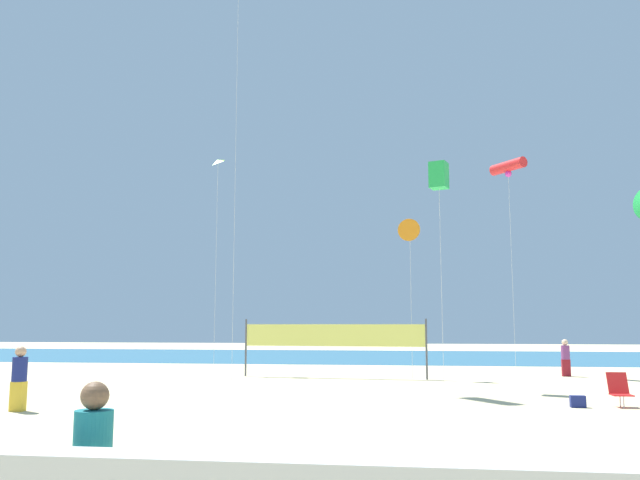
{
  "coord_description": "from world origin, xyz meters",
  "views": [
    {
      "loc": [
        1.76,
        -15.56,
        2.16
      ],
      "look_at": [
        -1.35,
        6.84,
        5.13
      ],
      "focal_mm": 36.34,
      "sensor_mm": 36.0,
      "label": 1
    }
  ],
  "objects_px": {
    "kite_orange_delta": "(410,231)",
    "mother_figure": "(92,461)",
    "beach_handbag": "(578,402)",
    "kite_lime_diamond": "(217,164)",
    "kite_green_box": "(439,176)",
    "beachgoer_navy_shirt": "(19,376)",
    "beachgoer_plum_shirt": "(566,356)",
    "folding_beach_chair": "(619,389)",
    "volleyball_net": "(333,338)",
    "kite_red_tube": "(508,167)"
  },
  "relations": [
    {
      "from": "beachgoer_navy_shirt",
      "to": "kite_orange_delta",
      "type": "xyz_separation_m",
      "value": [
        9.88,
        11.71,
        5.22
      ]
    },
    {
      "from": "volleyball_net",
      "to": "kite_lime_diamond",
      "type": "xyz_separation_m",
      "value": [
        -5.84,
        2.38,
        8.16
      ]
    },
    {
      "from": "beachgoer_plum_shirt",
      "to": "kite_lime_diamond",
      "type": "relative_size",
      "value": 0.15
    },
    {
      "from": "beachgoer_plum_shirt",
      "to": "kite_lime_diamond",
      "type": "bearing_deg",
      "value": -142.14
    },
    {
      "from": "kite_lime_diamond",
      "to": "beachgoer_plum_shirt",
      "type": "bearing_deg",
      "value": -1.19
    },
    {
      "from": "beachgoer_navy_shirt",
      "to": "beach_handbag",
      "type": "height_order",
      "value": "beachgoer_navy_shirt"
    },
    {
      "from": "mother_figure",
      "to": "kite_orange_delta",
      "type": "bearing_deg",
      "value": 96.31
    },
    {
      "from": "beachgoer_plum_shirt",
      "to": "kite_lime_diamond",
      "type": "height_order",
      "value": "kite_lime_diamond"
    },
    {
      "from": "mother_figure",
      "to": "kite_lime_diamond",
      "type": "xyz_separation_m",
      "value": [
        -5.96,
        23.16,
        8.93
      ]
    },
    {
      "from": "beachgoer_plum_shirt",
      "to": "kite_red_tube",
      "type": "distance_m",
      "value": 8.66
    },
    {
      "from": "kite_green_box",
      "to": "kite_red_tube",
      "type": "xyz_separation_m",
      "value": [
        3.41,
        6.5,
        1.8
      ]
    },
    {
      "from": "beachgoer_plum_shirt",
      "to": "folding_beach_chair",
      "type": "bearing_deg",
      "value": -56.4
    },
    {
      "from": "beach_handbag",
      "to": "kite_green_box",
      "type": "bearing_deg",
      "value": 123.96
    },
    {
      "from": "beachgoer_navy_shirt",
      "to": "kite_green_box",
      "type": "bearing_deg",
      "value": -52.36
    },
    {
      "from": "beachgoer_navy_shirt",
      "to": "kite_lime_diamond",
      "type": "xyz_separation_m",
      "value": [
        0.83,
        13.74,
        8.92
      ]
    },
    {
      "from": "kite_red_tube",
      "to": "kite_orange_delta",
      "type": "bearing_deg",
      "value": -152.71
    },
    {
      "from": "mother_figure",
      "to": "kite_green_box",
      "type": "bearing_deg",
      "value": 90.88
    },
    {
      "from": "folding_beach_chair",
      "to": "beach_handbag",
      "type": "relative_size",
      "value": 2.29
    },
    {
      "from": "mother_figure",
      "to": "folding_beach_chair",
      "type": "bearing_deg",
      "value": 70.25
    },
    {
      "from": "beachgoer_navy_shirt",
      "to": "beach_handbag",
      "type": "xyz_separation_m",
      "value": [
        14.16,
        2.71,
        -0.71
      ]
    },
    {
      "from": "beachgoer_navy_shirt",
      "to": "kite_green_box",
      "type": "relative_size",
      "value": 0.2
    },
    {
      "from": "beachgoer_navy_shirt",
      "to": "folding_beach_chair",
      "type": "relative_size",
      "value": 1.82
    },
    {
      "from": "mother_figure",
      "to": "volleyball_net",
      "type": "bearing_deg",
      "value": 104.99
    },
    {
      "from": "kite_orange_delta",
      "to": "beachgoer_plum_shirt",
      "type": "bearing_deg",
      "value": 14.92
    },
    {
      "from": "kite_lime_diamond",
      "to": "kite_orange_delta",
      "type": "bearing_deg",
      "value": -12.65
    },
    {
      "from": "beachgoer_plum_shirt",
      "to": "kite_lime_diamond",
      "type": "distance_m",
      "value": 17.89
    },
    {
      "from": "beachgoer_navy_shirt",
      "to": "beach_handbag",
      "type": "bearing_deg",
      "value": -75.98
    },
    {
      "from": "kite_red_tube",
      "to": "kite_green_box",
      "type": "bearing_deg",
      "value": -117.66
    },
    {
      "from": "mother_figure",
      "to": "volleyball_net",
      "type": "height_order",
      "value": "volleyball_net"
    },
    {
      "from": "beachgoer_plum_shirt",
      "to": "beach_handbag",
      "type": "height_order",
      "value": "beachgoer_plum_shirt"
    },
    {
      "from": "kite_green_box",
      "to": "beachgoer_navy_shirt",
      "type": "bearing_deg",
      "value": -145.53
    },
    {
      "from": "beach_handbag",
      "to": "mother_figure",
      "type": "bearing_deg",
      "value": -121.29
    },
    {
      "from": "kite_orange_delta",
      "to": "mother_figure",
      "type": "bearing_deg",
      "value": -98.33
    },
    {
      "from": "kite_orange_delta",
      "to": "kite_red_tube",
      "type": "distance_m",
      "value": 5.93
    },
    {
      "from": "kite_lime_diamond",
      "to": "kite_green_box",
      "type": "xyz_separation_m",
      "value": [
        10.11,
        -6.23,
        -2.35
      ]
    },
    {
      "from": "beachgoer_navy_shirt",
      "to": "beachgoer_plum_shirt",
      "type": "relative_size",
      "value": 1.04
    },
    {
      "from": "volleyball_net",
      "to": "kite_lime_diamond",
      "type": "relative_size",
      "value": 0.76
    },
    {
      "from": "beach_handbag",
      "to": "kite_lime_diamond",
      "type": "bearing_deg",
      "value": 140.42
    },
    {
      "from": "beach_handbag",
      "to": "beachgoer_plum_shirt",
      "type": "bearing_deg",
      "value": 78.67
    },
    {
      "from": "beachgoer_plum_shirt",
      "to": "folding_beach_chair",
      "type": "height_order",
      "value": "beachgoer_plum_shirt"
    },
    {
      "from": "mother_figure",
      "to": "beachgoer_navy_shirt",
      "type": "bearing_deg",
      "value": 140.43
    },
    {
      "from": "mother_figure",
      "to": "beachgoer_navy_shirt",
      "type": "distance_m",
      "value": 11.61
    },
    {
      "from": "kite_lime_diamond",
      "to": "kite_orange_delta",
      "type": "xyz_separation_m",
      "value": [
        9.06,
        -2.03,
        -3.71
      ]
    },
    {
      "from": "volleyball_net",
      "to": "folding_beach_chair",
      "type": "bearing_deg",
      "value": -43.87
    },
    {
      "from": "kite_lime_diamond",
      "to": "volleyball_net",
      "type": "bearing_deg",
      "value": -22.21
    },
    {
      "from": "beachgoer_plum_shirt",
      "to": "folding_beach_chair",
      "type": "relative_size",
      "value": 1.75
    },
    {
      "from": "beachgoer_navy_shirt",
      "to": "folding_beach_chair",
      "type": "distance_m",
      "value": 15.62
    },
    {
      "from": "beachgoer_navy_shirt",
      "to": "volleyball_net",
      "type": "distance_m",
      "value": 13.19
    },
    {
      "from": "mother_figure",
      "to": "beachgoer_plum_shirt",
      "type": "height_order",
      "value": "mother_figure"
    },
    {
      "from": "mother_figure",
      "to": "kite_red_tube",
      "type": "distance_m",
      "value": 26.0
    }
  ]
}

